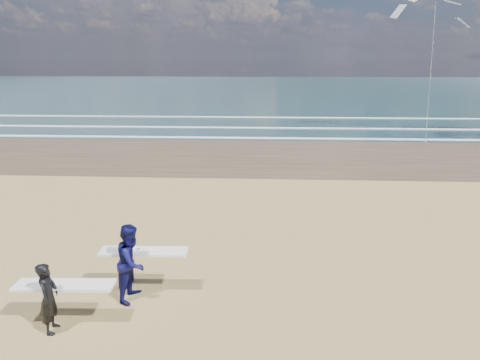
{
  "coord_description": "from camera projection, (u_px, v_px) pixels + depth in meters",
  "views": [
    {
      "loc": [
        3.17,
        -8.3,
        5.82
      ],
      "look_at": [
        2.43,
        6.0,
        1.67
      ],
      "focal_mm": 32.0,
      "sensor_mm": 36.0,
      "label": 1
    }
  ],
  "objects": [
    {
      "name": "surfer_far",
      "position": [
        133.0,
        261.0,
        10.5
      ],
      "size": [
        2.22,
        1.18,
        1.95
      ],
      "color": "#0C0C45",
      "rests_on": "ground"
    },
    {
      "name": "surfer_near",
      "position": [
        52.0,
        295.0,
        9.27
      ],
      "size": [
        2.22,
        0.98,
        1.63
      ],
      "color": "black",
      "rests_on": "ground"
    },
    {
      "name": "foam_breakers",
      "position": [
        464.0,
        128.0,
        35.68
      ],
      "size": [
        220.0,
        11.7,
        0.05
      ],
      "color": "white",
      "rests_on": "ground"
    },
    {
      "name": "kite_1",
      "position": [
        432.0,
        50.0,
        30.74
      ],
      "size": [
        5.73,
        4.73,
        11.35
      ],
      "color": "slate",
      "rests_on": "ground"
    },
    {
      "name": "ocean",
      "position": [
        355.0,
        90.0,
        77.8
      ],
      "size": [
        220.0,
        100.0,
        0.02
      ],
      "primitive_type": "cube",
      "color": "#1B383B",
      "rests_on": "ground"
    }
  ]
}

